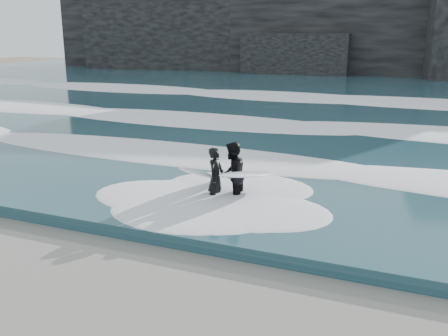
{
  "coord_description": "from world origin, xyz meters",
  "views": [
    {
      "loc": [
        4.13,
        -5.19,
        4.3
      ],
      "look_at": [
        -0.44,
        5.78,
        1.0
      ],
      "focal_mm": 40.0,
      "sensor_mm": 36.0,
      "label": 1
    }
  ],
  "objects": [
    {
      "name": "foam_near",
      "position": [
        0.0,
        9.0,
        0.4
      ],
      "size": [
        60.0,
        3.2,
        0.2
      ],
      "primitive_type": "ellipsoid",
      "color": "white",
      "rests_on": "sea"
    },
    {
      "name": "surfer_right",
      "position": [
        -0.19,
        5.87,
        0.83
      ],
      "size": [
        1.37,
        2.24,
        1.65
      ],
      "color": "black",
      "rests_on": "ground"
    },
    {
      "name": "foam_mid",
      "position": [
        0.0,
        16.0,
        0.42
      ],
      "size": [
        60.0,
        4.0,
        0.24
      ],
      "primitive_type": "ellipsoid",
      "color": "white",
      "rests_on": "sea"
    },
    {
      "name": "foam_far",
      "position": [
        0.0,
        25.0,
        0.45
      ],
      "size": [
        60.0,
        4.8,
        0.3
      ],
      "primitive_type": "ellipsoid",
      "color": "white",
      "rests_on": "sea"
    },
    {
      "name": "headland",
      "position": [
        0.0,
        46.0,
        5.0
      ],
      "size": [
        70.0,
        9.0,
        10.0
      ],
      "primitive_type": "cube",
      "color": "black",
      "rests_on": "ground"
    },
    {
      "name": "sea",
      "position": [
        0.0,
        29.0,
        0.15
      ],
      "size": [
        90.0,
        52.0,
        0.3
      ],
      "primitive_type": "cube",
      "color": "#224754",
      "rests_on": "ground"
    },
    {
      "name": "surfer_left",
      "position": [
        -0.75,
        5.71,
        0.77
      ],
      "size": [
        0.97,
        2.12,
        1.52
      ],
      "color": "black",
      "rests_on": "ground"
    },
    {
      "name": "ground",
      "position": [
        0.0,
        0.0,
        0.0
      ],
      "size": [
        120.0,
        120.0,
        0.0
      ],
      "primitive_type": "plane",
      "color": "#836850",
      "rests_on": "ground"
    }
  ]
}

